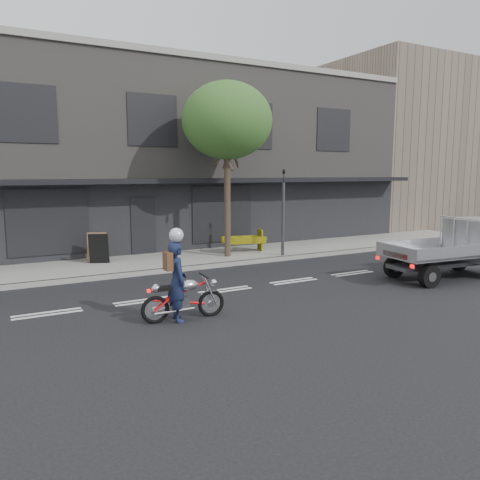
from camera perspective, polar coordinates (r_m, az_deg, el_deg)
The scene contains 12 objects.
ground at distance 13.61m, azimuth -1.81°, elevation -6.14°, with size 80.00×80.00×0.00m, color black.
sidewalk at distance 17.83m, azimuth -8.58°, elevation -2.54°, with size 32.00×3.20×0.15m, color gray.
kerb at distance 16.36m, azimuth -6.68°, elevation -3.47°, with size 32.00×0.20×0.15m, color gray.
building_main at distance 23.85m, azimuth -14.25°, elevation 9.48°, with size 26.00×10.00×8.00m, color slate.
building_neighbour at distance 34.73m, azimuth 20.23°, elevation 10.42°, with size 14.00×10.00×10.00m, color brown.
street_tree at distance 18.03m, azimuth -1.59°, elevation 14.28°, with size 3.40×3.40×6.74m.
traffic_light_pole at distance 18.28m, azimuth 5.28°, elevation 2.78°, with size 0.12×0.12×3.50m.
motorcycle at distance 10.93m, azimuth -6.89°, elevation -6.95°, with size 2.00×0.58×1.03m.
rider at distance 10.79m, azimuth -7.68°, elevation -5.03°, with size 0.67×0.44×1.84m, color #161F3D.
flatbed_ute at distance 17.06m, azimuth 26.15°, elevation -0.24°, with size 4.35×2.09×1.95m.
construction_barrier at distance 18.90m, azimuth 0.83°, elevation -0.18°, with size 1.66×0.66×0.93m, color #FFF30D, non-canonical shape.
sandwich_board at distance 17.37m, azimuth -16.83°, elevation -1.02°, with size 0.69×0.46×1.09m, color black, non-canonical shape.
Camera 1 is at (-5.88, -11.80, 3.38)m, focal length 35.00 mm.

